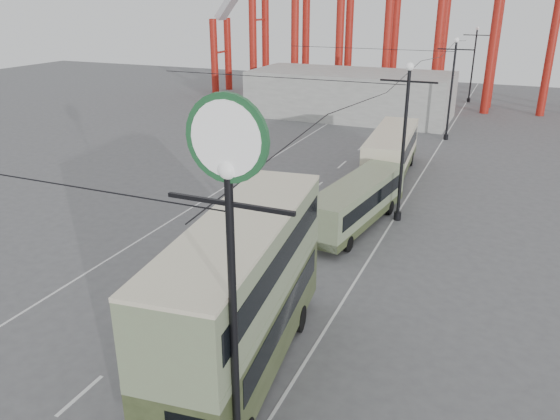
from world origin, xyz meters
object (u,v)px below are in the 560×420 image
at_px(double_decker_bus, 243,291).
at_px(pedestrian, 266,222).
at_px(single_decker_green, 357,202).
at_px(lamp_post_near, 230,222).
at_px(single_decker_cream, 391,151).

distance_m(double_decker_bus, pedestrian, 11.89).
xyz_separation_m(double_decker_bus, single_decker_green, (-0.02, 14.52, -1.73)).
bearing_deg(double_decker_bus, single_decker_green, 83.19).
relative_size(lamp_post_near, pedestrian, 5.37).
height_order(double_decker_bus, single_decker_cream, double_decker_bus).
height_order(double_decker_bus, single_decker_green, double_decker_bus).
bearing_deg(lamp_post_near, double_decker_bus, 114.68).
bearing_deg(single_decker_green, lamp_post_near, -76.14).
bearing_deg(single_decker_cream, pedestrian, -108.63).
xyz_separation_m(double_decker_bus, pedestrian, (-4.17, 10.90, -2.29)).
bearing_deg(lamp_post_near, pedestrian, 112.04).
bearing_deg(pedestrian, single_decker_cream, -124.08).
height_order(lamp_post_near, single_decker_green, lamp_post_near).
bearing_deg(pedestrian, double_decker_bus, 91.25).
relative_size(lamp_post_near, single_decker_cream, 0.98).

